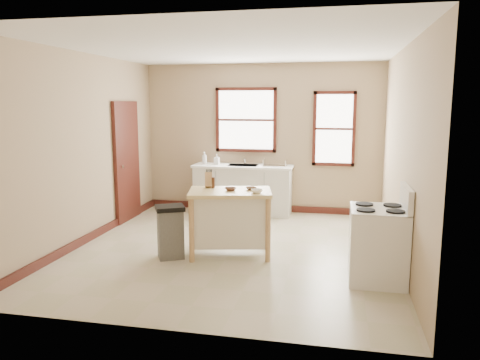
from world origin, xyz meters
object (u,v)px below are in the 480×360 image
object	(u,v)px
knife_block	(209,180)
bowl_b	(251,188)
dish_rack	(275,163)
bowl_a	(230,189)
soap_bottle_b	(217,159)
bowl_c	(257,191)
soap_bottle_a	(204,158)
trash_bin	(170,232)
gas_stove	(378,234)
kitchen_island	(230,223)
pepper_grinder	(213,183)

from	to	relation	value
knife_block	bowl_b	world-z (taller)	knife_block
dish_rack	bowl_a	distance (m)	2.47
soap_bottle_b	bowl_b	world-z (taller)	soap_bottle_b
knife_block	bowl_c	distance (m)	0.79
soap_bottle_a	trash_bin	world-z (taller)	soap_bottle_a
soap_bottle_b	bowl_b	distance (m)	2.57
bowl_b	gas_stove	xyz separation A→B (m)	(1.63, -0.69, -0.35)
kitchen_island	pepper_grinder	distance (m)	0.61
kitchen_island	pepper_grinder	bearing A→B (deg)	140.97
dish_rack	bowl_b	size ratio (longest dim) A/B	2.99
soap_bottle_b	dish_rack	bearing A→B (deg)	5.48
dish_rack	bowl_b	distance (m)	2.34
knife_block	gas_stove	xyz separation A→B (m)	(2.25, -0.75, -0.43)
trash_bin	kitchen_island	bearing A→B (deg)	-6.46
bowl_a	trash_bin	xyz separation A→B (m)	(-0.76, -0.29, -0.56)
pepper_grinder	trash_bin	world-z (taller)	pepper_grinder
bowl_c	gas_stove	size ratio (longest dim) A/B	0.14
pepper_grinder	gas_stove	xyz separation A→B (m)	(2.17, -0.71, -0.41)
soap_bottle_a	pepper_grinder	xyz separation A→B (m)	(0.79, -2.29, -0.06)
gas_stove	pepper_grinder	bearing A→B (deg)	161.92
bowl_a	soap_bottle_a	bearing A→B (deg)	113.66
kitchen_island	soap_bottle_a	bearing A→B (deg)	101.33
pepper_grinder	trash_bin	size ratio (longest dim) A/B	0.21
knife_block	pepper_grinder	xyz separation A→B (m)	(0.08, -0.04, -0.03)
soap_bottle_b	bowl_c	size ratio (longest dim) A/B	1.28
trash_bin	knife_block	bearing A→B (deg)	21.36
dish_rack	gas_stove	bearing A→B (deg)	-61.63
bowl_a	bowl_c	size ratio (longest dim) A/B	1.02
kitchen_island	soap_bottle_b	bearing A→B (deg)	96.39
pepper_grinder	bowl_c	size ratio (longest dim) A/B	0.97
soap_bottle_b	gas_stove	bearing A→B (deg)	-42.94
knife_block	bowl_a	size ratio (longest dim) A/B	1.27
trash_bin	gas_stove	size ratio (longest dim) A/B	0.63
pepper_grinder	bowl_c	world-z (taller)	pepper_grinder
soap_bottle_a	bowl_b	xyz separation A→B (m)	(1.33, -2.32, -0.12)
bowl_c	bowl_a	bearing A→B (deg)	165.31
pepper_grinder	gas_stove	distance (m)	2.32
kitchen_island	bowl_a	xyz separation A→B (m)	(0.01, -0.00, 0.47)
soap_bottle_b	pepper_grinder	size ratio (longest dim) A/B	1.32
kitchen_island	pepper_grinder	xyz separation A→B (m)	(-0.27, 0.14, 0.53)
bowl_a	gas_stove	world-z (taller)	gas_stove
dish_rack	kitchen_island	xyz separation A→B (m)	(-0.29, -2.45, -0.52)
bowl_a	bowl_b	size ratio (longest dim) A/B	1.10
soap_bottle_b	bowl_b	bearing A→B (deg)	-59.96
soap_bottle_a	knife_block	distance (m)	2.37
soap_bottle_a	kitchen_island	distance (m)	2.72
bowl_a	bowl_b	xyz separation A→B (m)	(0.26, 0.11, -0.00)
soap_bottle_b	gas_stove	xyz separation A→B (m)	(2.72, -3.01, -0.45)
pepper_grinder	bowl_c	bearing A→B (deg)	-19.92
bowl_a	dish_rack	bearing A→B (deg)	83.41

